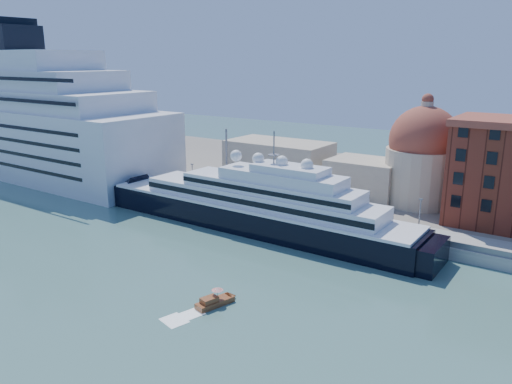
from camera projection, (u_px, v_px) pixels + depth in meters
The scene contains 9 objects.
ground at pixel (204, 266), 92.72m from camera, with size 400.00×400.00×0.00m, color #3D6A62.
quay at pixel (296, 215), 119.46m from camera, with size 180.00×10.00×2.50m, color gray.
land at pixel (363, 182), 152.15m from camera, with size 260.00×72.00×2.00m, color slate.
quay_fence at pixel (286, 212), 115.40m from camera, with size 180.00×0.10×1.20m, color slate.
superyacht at pixel (242, 207), 114.16m from camera, with size 88.61×12.29×26.48m.
service_barge at pixel (167, 206), 128.00m from camera, with size 11.79×5.40×2.56m.
water_taxi at pixel (214, 301), 77.71m from camera, with size 3.70×6.65×3.00m.
church at pixel (362, 162), 132.35m from camera, with size 66.00×18.00×25.50m.
lamp_posts at pixel (248, 174), 122.82m from camera, with size 120.80×2.40×18.00m.
Camera 1 is at (56.84, -65.35, 37.17)m, focal length 35.00 mm.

